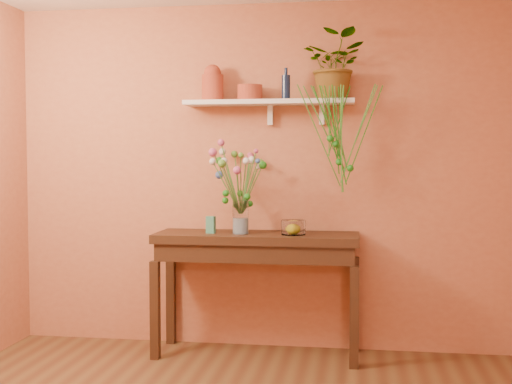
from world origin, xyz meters
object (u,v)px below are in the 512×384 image
object	(u,v)px
spider_plant	(336,66)
glass_vase	(241,220)
terracotta_jug	(213,83)
glass_bowl	(293,228)
sideboard	(257,251)
bouquet	(236,169)
blue_bottle	(286,87)

from	to	relation	value
spider_plant	glass_vase	size ratio (longest dim) A/B	2.04
terracotta_jug	glass_bowl	bearing A→B (deg)	-15.47
spider_plant	glass_bowl	distance (m)	1.26
spider_plant	glass_vase	xyz separation A→B (m)	(-0.70, -0.19, -1.16)
sideboard	glass_vase	distance (m)	0.27
sideboard	bouquet	bearing A→B (deg)	-161.20
terracotta_jug	spider_plant	distance (m)	0.95
glass_vase	bouquet	distance (m)	0.38
spider_plant	glass_vase	distance (m)	1.36
terracotta_jug	bouquet	size ratio (longest dim) A/B	0.46
terracotta_jug	glass_vase	distance (m)	1.08
terracotta_jug	glass_vase	size ratio (longest dim) A/B	1.12
glass_bowl	bouquet	bearing A→B (deg)	-179.74
spider_plant	glass_bowl	size ratio (longest dim) A/B	2.81
bouquet	glass_vase	bearing A→B (deg)	10.77
spider_plant	bouquet	xyz separation A→B (m)	(-0.73, -0.20, -0.78)
bouquet	glass_bowl	size ratio (longest dim) A/B	3.33
terracotta_jug	glass_bowl	xyz separation A→B (m)	(0.65, -0.18, -1.09)
terracotta_jug	spider_plant	world-z (taller)	spider_plant
spider_plant	blue_bottle	bearing A→B (deg)	-173.39
blue_bottle	glass_bowl	xyz separation A→B (m)	(0.07, -0.16, -1.06)
sideboard	glass_bowl	world-z (taller)	glass_bowl
blue_bottle	bouquet	bearing A→B (deg)	-156.08
terracotta_jug	glass_vase	bearing A→B (deg)	-35.05
blue_bottle	glass_bowl	world-z (taller)	blue_bottle
glass_vase	glass_bowl	xyz separation A→B (m)	(0.40, -0.00, -0.06)
sideboard	bouquet	distance (m)	0.64
spider_plant	glass_vase	world-z (taller)	spider_plant
blue_bottle	glass_bowl	distance (m)	1.07
sideboard	blue_bottle	bearing A→B (deg)	27.35
sideboard	blue_bottle	world-z (taller)	blue_bottle
sideboard	glass_vase	xyz separation A→B (m)	(-0.12, -0.04, 0.24)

